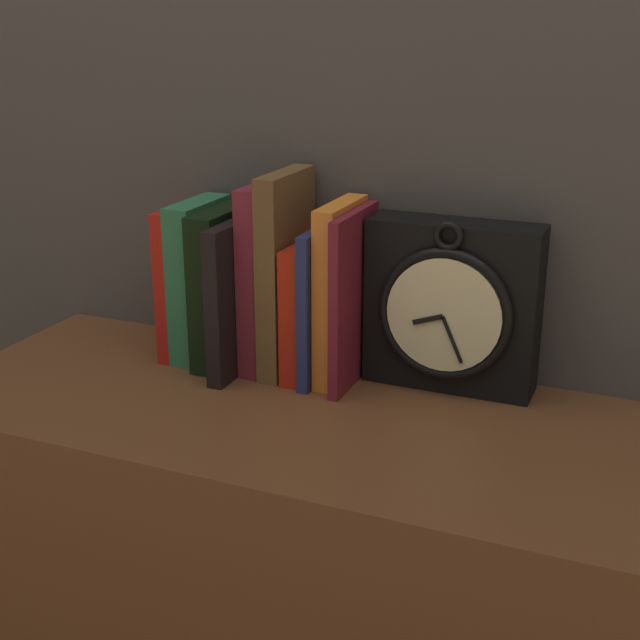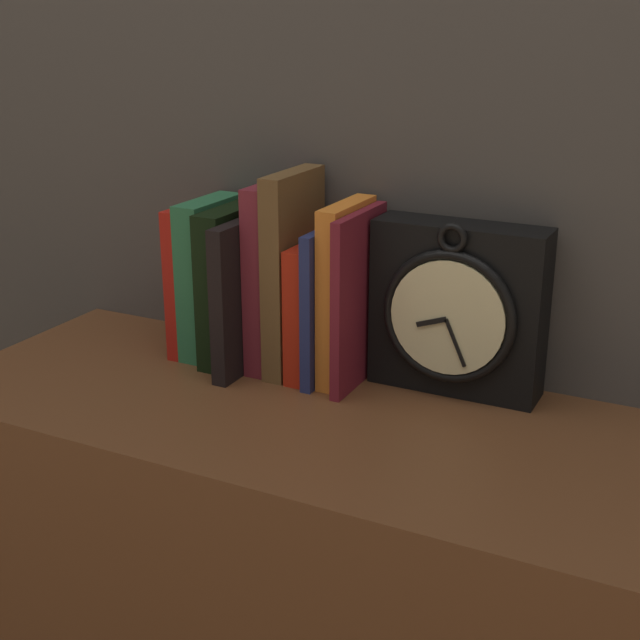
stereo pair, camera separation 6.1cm
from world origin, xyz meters
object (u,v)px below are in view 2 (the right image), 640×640
object	(u,v)px
book_slot2_black	(234,284)
book_slot6_red	(314,308)
book_slot8_orange	(346,293)
book_slot4_maroon	(274,276)
clock	(457,309)
book_slot3_black	(250,293)
book_slot5_brown	(293,273)
book_slot0_red	(194,278)
book_slot7_navy	(328,303)
book_slot1_green	(211,277)
book_slot9_maroon	(358,299)

from	to	relation	value
book_slot2_black	book_slot6_red	size ratio (longest dim) A/B	1.19
book_slot8_orange	book_slot4_maroon	bearing A→B (deg)	179.69
clock	book_slot8_orange	size ratio (longest dim) A/B	0.96
book_slot2_black	book_slot3_black	world-z (taller)	book_slot2_black
book_slot3_black	book_slot6_red	size ratio (longest dim) A/B	1.15
book_slot2_black	book_slot5_brown	bearing A→B (deg)	2.94
book_slot2_black	book_slot4_maroon	world-z (taller)	book_slot4_maroon
book_slot4_maroon	book_slot5_brown	bearing A→B (deg)	-4.48
book_slot8_orange	clock	bearing A→B (deg)	9.75
clock	book_slot4_maroon	xyz separation A→B (m)	(-0.24, -0.02, 0.02)
book_slot0_red	book_slot3_black	distance (m)	0.10
clock	book_slot7_navy	size ratio (longest dim) A/B	1.11
book_slot1_green	book_slot5_brown	xyz separation A→B (m)	(0.13, -0.00, 0.02)
book_slot4_maroon	book_slot9_maroon	distance (m)	0.12
book_slot4_maroon	book_slot8_orange	xyz separation A→B (m)	(0.10, -0.00, -0.01)
book_slot3_black	book_slot2_black	bearing A→B (deg)	156.61
book_slot8_orange	book_slot2_black	bearing A→B (deg)	-177.77
book_slot3_black	book_slot5_brown	world-z (taller)	book_slot5_brown
book_slot9_maroon	book_slot5_brown	bearing A→B (deg)	175.91
book_slot5_brown	book_slot7_navy	bearing A→B (deg)	-4.26
book_slot0_red	book_slot6_red	world-z (taller)	book_slot0_red
book_slot3_black	book_slot9_maroon	world-z (taller)	book_slot9_maroon
book_slot7_navy	book_slot2_black	bearing A→B (deg)	-179.74
book_slot8_orange	book_slot7_navy	bearing A→B (deg)	-165.36
book_slot0_red	book_slot3_black	bearing A→B (deg)	-12.12
book_slot6_red	book_slot4_maroon	bearing A→B (deg)	177.48
book_slot5_brown	book_slot8_orange	distance (m)	0.07
book_slot0_red	book_slot3_black	size ratio (longest dim) A/B	1.02
book_slot1_green	book_slot4_maroon	world-z (taller)	book_slot4_maroon
book_slot2_black	book_slot8_orange	distance (m)	0.16
book_slot1_green	book_slot3_black	bearing A→B (deg)	-16.47
clock	book_slot1_green	bearing A→B (deg)	-176.23
book_slot6_red	book_slot8_orange	size ratio (longest dim) A/B	0.77
book_slot0_red	book_slot8_orange	bearing A→B (deg)	-0.29
book_slot1_green	book_slot4_maroon	xyz separation A→B (m)	(0.10, -0.00, 0.02)
book_slot4_maroon	book_slot8_orange	distance (m)	0.10
book_slot8_orange	book_slot6_red	bearing A→B (deg)	-177.35
clock	book_slot6_red	bearing A→B (deg)	-171.96
book_slot1_green	book_slot2_black	xyz separation A→B (m)	(0.04, -0.01, -0.00)
book_slot8_orange	book_slot5_brown	bearing A→B (deg)	-178.62
book_slot6_red	book_slot8_orange	bearing A→B (deg)	2.65
book_slot1_green	book_slot8_orange	size ratio (longest dim) A/B	0.93
book_slot1_green	book_slot2_black	world-z (taller)	book_slot1_green
book_slot1_green	book_slot8_orange	distance (m)	0.20
book_slot5_brown	book_slot9_maroon	xyz separation A→B (m)	(0.09, -0.01, -0.02)
book_slot0_red	book_slot4_maroon	size ratio (longest dim) A/B	0.84
book_slot1_green	book_slot3_black	xyz separation A→B (m)	(0.07, -0.02, -0.01)
book_slot6_red	book_slot8_orange	world-z (taller)	book_slot8_orange
book_slot7_navy	book_slot8_orange	bearing A→B (deg)	14.64
book_slot3_black	book_slot7_navy	distance (m)	0.11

